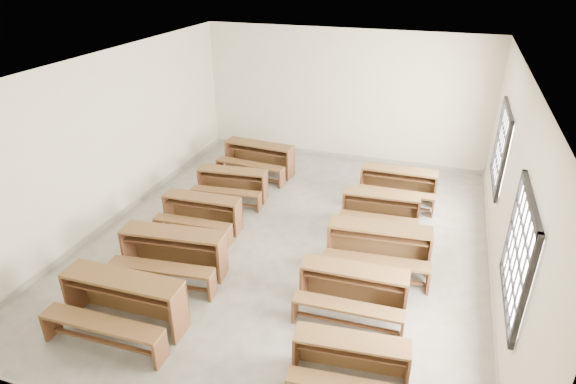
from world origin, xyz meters
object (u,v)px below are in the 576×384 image
(desk_set_5, at_px, (350,359))
(desk_set_8, at_px, (381,207))
(desk_set_4, at_px, (259,156))
(desk_set_6, at_px, (353,287))
(desk_set_0, at_px, (122,299))
(desk_set_9, at_px, (398,183))
(desk_set_3, at_px, (232,182))
(desk_set_7, at_px, (379,244))
(desk_set_2, at_px, (202,211))
(desk_set_1, at_px, (173,250))

(desk_set_5, height_order, desk_set_8, desk_set_8)
(desk_set_4, relative_size, desk_set_6, 1.08)
(desk_set_0, bearing_deg, desk_set_9, 57.18)
(desk_set_3, distance_m, desk_set_8, 3.16)
(desk_set_7, relative_size, desk_set_9, 1.11)
(desk_set_6, distance_m, desk_set_7, 1.22)
(desk_set_0, relative_size, desk_set_7, 1.01)
(desk_set_0, height_order, desk_set_9, desk_set_0)
(desk_set_0, height_order, desk_set_6, desk_set_0)
(desk_set_3, height_order, desk_set_6, desk_set_6)
(desk_set_2, distance_m, desk_set_4, 2.75)
(desk_set_6, bearing_deg, desk_set_1, 178.71)
(desk_set_4, height_order, desk_set_9, desk_set_4)
(desk_set_7, xyz_separation_m, desk_set_9, (0.00, 2.55, -0.03))
(desk_set_3, height_order, desk_set_4, desk_set_4)
(desk_set_0, xyz_separation_m, desk_set_1, (0.01, 1.32, -0.01))
(desk_set_7, distance_m, desk_set_8, 1.42)
(desk_set_2, distance_m, desk_set_5, 4.37)
(desk_set_1, height_order, desk_set_5, desk_set_1)
(desk_set_3, relative_size, desk_set_6, 0.97)
(desk_set_0, distance_m, desk_set_1, 1.32)
(desk_set_2, bearing_deg, desk_set_3, 86.67)
(desk_set_2, height_order, desk_set_5, desk_set_2)
(desk_set_5, distance_m, desk_set_9, 5.08)
(desk_set_3, bearing_deg, desk_set_7, -30.09)
(desk_set_2, bearing_deg, desk_set_4, 86.16)
(desk_set_2, bearing_deg, desk_set_1, -83.30)
(desk_set_4, height_order, desk_set_5, desk_set_4)
(desk_set_5, bearing_deg, desk_set_7, 85.94)
(desk_set_2, relative_size, desk_set_9, 0.96)
(desk_set_1, bearing_deg, desk_set_8, 35.34)
(desk_set_1, height_order, desk_set_4, desk_set_1)
(desk_set_1, xyz_separation_m, desk_set_3, (-0.21, 2.75, -0.06))
(desk_set_2, xyz_separation_m, desk_set_9, (3.36, 2.37, 0.02))
(desk_set_1, relative_size, desk_set_9, 1.13)
(desk_set_5, distance_m, desk_set_6, 1.35)
(desk_set_5, distance_m, desk_set_8, 3.95)
(desk_set_6, relative_size, desk_set_7, 0.90)
(desk_set_6, height_order, desk_set_9, desk_set_9)
(desk_set_7, bearing_deg, desk_set_8, 92.47)
(desk_set_0, xyz_separation_m, desk_set_2, (-0.22, 2.73, -0.07))
(desk_set_5, relative_size, desk_set_8, 0.98)
(desk_set_3, xyz_separation_m, desk_set_4, (0.04, 1.41, 0.05))
(desk_set_1, distance_m, desk_set_6, 2.96)
(desk_set_5, bearing_deg, desk_set_1, 152.36)
(desk_set_0, bearing_deg, desk_set_3, 91.66)
(desk_set_5, bearing_deg, desk_set_0, 174.87)
(desk_set_1, xyz_separation_m, desk_set_9, (3.14, 3.78, -0.03))
(desk_set_9, bearing_deg, desk_set_5, -89.62)
(desk_set_8, bearing_deg, desk_set_5, -89.83)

